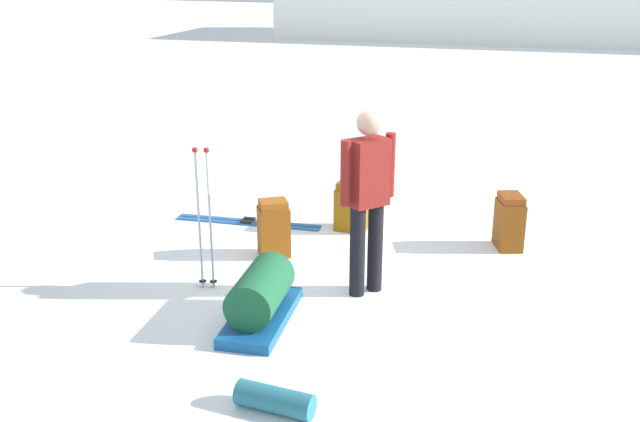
% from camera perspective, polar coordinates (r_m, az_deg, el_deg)
% --- Properties ---
extents(ground_plane, '(80.00, 80.00, 0.00)m').
position_cam_1_polar(ground_plane, '(6.96, -0.00, -5.44)').
color(ground_plane, white).
extents(distant_snow_ridge, '(19.52, 6.77, 2.57)m').
position_cam_1_polar(distant_snow_ridge, '(28.76, 17.08, 15.34)').
color(distant_snow_ridge, white).
rests_on(distant_snow_ridge, ground_plane).
extents(skier_standing, '(0.38, 0.48, 1.70)m').
position_cam_1_polar(skier_standing, '(6.38, 3.78, 1.38)').
color(skier_standing, black).
rests_on(skier_standing, ground_plane).
extents(ski_pair_near, '(1.73, 0.41, 0.05)m').
position_cam_1_polar(ski_pair_near, '(8.44, -5.70, -0.88)').
color(ski_pair_near, '#2A60A5').
rests_on(ski_pair_near, ground_plane).
extents(backpack_large_dark, '(0.40, 0.39, 0.60)m').
position_cam_1_polar(backpack_large_dark, '(7.42, -3.67, -1.41)').
color(backpack_large_dark, '#8D4610').
rests_on(backpack_large_dark, ground_plane).
extents(backpack_bright, '(0.34, 0.27, 0.56)m').
position_cam_1_polar(backpack_bright, '(8.13, 2.51, 0.36)').
color(backpack_bright, '#84550E').
rests_on(backpack_bright, ground_plane).
extents(backpack_small_spare, '(0.37, 0.43, 0.59)m').
position_cam_1_polar(backpack_small_spare, '(7.86, 14.71, -0.85)').
color(backpack_small_spare, brown).
rests_on(backpack_small_spare, ground_plane).
extents(ski_poles_planted_near, '(0.17, 0.10, 1.35)m').
position_cam_1_polar(ski_poles_planted_near, '(6.61, -9.13, -0.08)').
color(ski_poles_planted_near, '#B0BAC2').
rests_on(ski_poles_planted_near, ground_plane).
extents(gear_sled, '(0.61, 1.14, 0.49)m').
position_cam_1_polar(gear_sled, '(6.13, -4.70, -6.82)').
color(gear_sled, '#145293').
rests_on(gear_sled, ground_plane).
extents(sleeping_mat_rolled, '(0.55, 0.18, 0.18)m').
position_cam_1_polar(sleeping_mat_rolled, '(5.07, -3.60, -14.63)').
color(sleeping_mat_rolled, teal).
rests_on(sleeping_mat_rolled, ground_plane).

